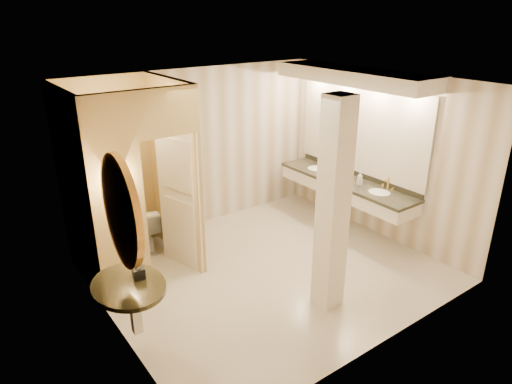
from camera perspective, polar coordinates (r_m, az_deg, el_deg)
floor at (r=6.77m, az=1.58°, el=-9.74°), size 4.50×4.50×0.00m
ceiling at (r=5.83m, az=1.86°, el=13.49°), size 4.50×4.50×0.00m
wall_back at (r=7.76m, az=-7.40°, el=5.24°), size 4.50×0.02×2.70m
wall_front at (r=4.89m, az=16.28°, el=-5.82°), size 4.50×0.02×2.70m
wall_left at (r=5.21m, az=-18.31°, el=-4.26°), size 0.02×4.00×2.70m
wall_right at (r=7.69m, az=15.14°, el=4.49°), size 0.02×4.00×2.70m
toilet_closet at (r=6.41m, az=-11.64°, el=1.67°), size 1.50×1.55×2.70m
wall_sconce at (r=5.54m, az=-17.06°, el=1.73°), size 0.14×0.14×0.42m
vanity at (r=7.66m, az=11.74°, el=6.91°), size 0.75×2.83×2.09m
console_shelf at (r=4.82m, az=-16.04°, el=-6.34°), size 0.93×0.93×1.92m
pillar at (r=5.52m, az=9.59°, el=-1.91°), size 0.30×0.30×2.70m
tissue_box at (r=5.09m, az=-14.45°, el=-9.80°), size 0.13×0.13×0.12m
toilet at (r=7.39m, az=-13.79°, el=-4.43°), size 0.50×0.75×0.71m
soap_bottle_a at (r=7.63m, az=12.93°, el=1.34°), size 0.08×0.08×0.14m
soap_bottle_b at (r=8.00m, az=9.56°, el=2.45°), size 0.11×0.11×0.11m
soap_bottle_c at (r=7.60m, az=12.84°, el=1.65°), size 0.11×0.11×0.24m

